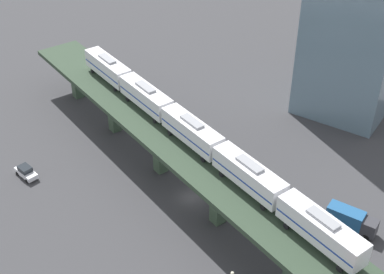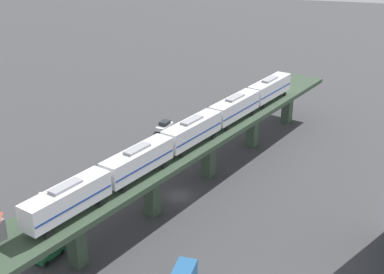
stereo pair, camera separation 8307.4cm
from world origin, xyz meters
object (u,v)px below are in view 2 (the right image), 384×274
Objects in this scene: subway_train at (192,131)px; street_car_green at (49,251)px; street_lamp at (42,210)px; street_car_white at (165,126)px.

subway_train is 26.93m from street_car_green.
subway_train is at bearing -134.79° from street_lamp.
street_car_white is 41.24m from street_lamp.
subway_train is at bearing 117.37° from street_car_white.
subway_train is at bearing -122.58° from street_car_green.
street_car_white is (-0.95, -45.21, 0.00)m from street_car_green.
street_lamp is (4.12, 40.91, 3.17)m from street_car_white.
subway_train is 12.68× the size of street_car_green.
street_lamp reaches higher than street_car_green.
street_lamp is at bearing 84.26° from street_car_white.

